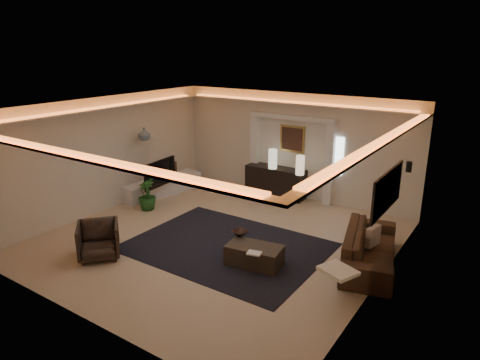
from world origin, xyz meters
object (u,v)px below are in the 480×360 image
Objects in this scene: armchair at (99,240)px; coffee_table at (254,255)px; sofa at (370,248)px; console at (276,182)px.

coffee_table is at bearing -21.02° from armchair.
sofa is 5.38m from armchair.
armchair is at bearing -103.72° from console.
coffee_table is at bearing -68.05° from console.
console is 4.30m from sofa.
console is 2.15× the size of armchair.
console is at bearing 40.02° from sofa.
armchair is (-4.62, -2.75, 0.02)m from sofa.
coffee_table is 1.32× the size of armchair.
sofa is (3.50, -2.50, -0.05)m from console.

